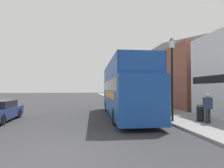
# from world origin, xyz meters

# --- Properties ---
(ground_plane) EXTENTS (144.00, 144.00, 0.00)m
(ground_plane) POSITION_xyz_m (0.00, 21.00, 0.00)
(ground_plane) COLOR #333335
(sidewalk) EXTENTS (3.83, 108.00, 0.14)m
(sidewalk) POSITION_xyz_m (7.87, 18.00, 0.07)
(sidewalk) COLOR gray
(sidewalk) RESTS_ON ground_plane
(brick_terrace_rear) EXTENTS (6.00, 22.12, 9.23)m
(brick_terrace_rear) POSITION_xyz_m (12.79, 19.43, 4.61)
(brick_terrace_rear) COLOR #935642
(brick_terrace_rear) RESTS_ON ground_plane
(tour_bus) EXTENTS (2.97, 10.66, 4.09)m
(tour_bus) POSITION_xyz_m (4.02, 7.55, 1.85)
(tour_bus) COLOR #19479E
(tour_bus) RESTS_ON ground_plane
(parked_car_ahead_of_bus) EXTENTS (1.78, 3.94, 1.60)m
(parked_car_ahead_of_bus) POSITION_xyz_m (4.87, 15.84, 0.75)
(parked_car_ahead_of_bus) COLOR silver
(parked_car_ahead_of_bus) RESTS_ON ground_plane
(pedestrian_second) EXTENTS (0.45, 0.25, 1.72)m
(pedestrian_second) POSITION_xyz_m (8.01, 3.35, 1.18)
(pedestrian_second) COLOR #232328
(pedestrian_second) RESTS_ON sidewalk
(lamp_post_nearest) EXTENTS (0.35, 0.35, 5.20)m
(lamp_post_nearest) POSITION_xyz_m (6.31, 4.29, 3.69)
(lamp_post_nearest) COLOR black
(lamp_post_nearest) RESTS_ON sidewalk
(lamp_post_second) EXTENTS (0.35, 0.35, 5.04)m
(lamp_post_second) POSITION_xyz_m (6.44, 11.53, 3.59)
(lamp_post_second) COLOR black
(lamp_post_second) RESTS_ON sidewalk
(lamp_post_third) EXTENTS (0.35, 0.35, 5.03)m
(lamp_post_third) POSITION_xyz_m (6.54, 18.77, 3.58)
(lamp_post_third) COLOR black
(lamp_post_third) RESTS_ON sidewalk
(litter_bin) EXTENTS (0.48, 0.48, 0.98)m
(litter_bin) POSITION_xyz_m (8.00, 4.01, 0.66)
(litter_bin) COLOR black
(litter_bin) RESTS_ON sidewalk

